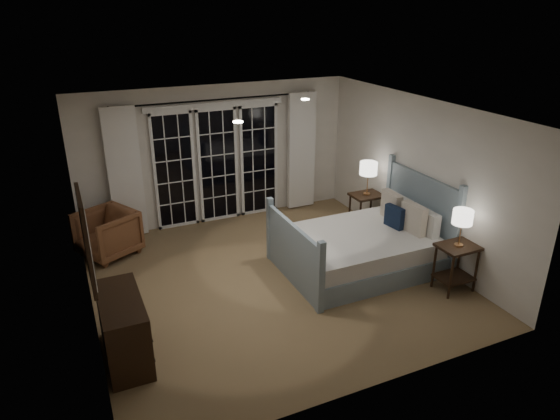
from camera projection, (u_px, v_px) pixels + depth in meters
name	position (u px, v px, depth m)	size (l,w,h in m)	color
floor	(272.00, 279.00, 7.40)	(5.00, 5.00, 0.00)	olive
ceiling	(271.00, 111.00, 6.44)	(5.00, 5.00, 0.00)	white
wall_left	(80.00, 232.00, 5.97)	(0.02, 5.00, 2.50)	beige
wall_right	(417.00, 177.00, 7.87)	(0.02, 5.00, 2.50)	beige
wall_back	(217.00, 154.00, 9.02)	(5.00, 0.02, 2.50)	beige
wall_front	(374.00, 287.00, 4.82)	(5.00, 0.02, 2.50)	beige
french_doors	(218.00, 164.00, 9.05)	(2.50, 0.04, 2.20)	black
curtain_rod	(216.00, 100.00, 8.56)	(0.03, 0.03, 3.50)	black
curtain_left	(125.00, 174.00, 8.33)	(0.55, 0.10, 2.25)	white
curtain_right	(301.00, 151.00, 9.59)	(0.55, 0.10, 2.25)	white
downlight_a	(305.00, 99.00, 7.25)	(0.12, 0.12, 0.01)	white
downlight_b	(238.00, 122.00, 5.88)	(0.12, 0.12, 0.01)	white
bed	(362.00, 247.00, 7.63)	(2.30, 1.65, 1.34)	gray
nightstand_left	(456.00, 260.00, 6.97)	(0.53, 0.43, 0.69)	black
nightstand_right	(366.00, 207.00, 8.81)	(0.53, 0.43, 0.69)	black
lamp_left	(463.00, 218.00, 6.71)	(0.27, 0.27, 0.53)	#BA7F4A
lamp_right	(369.00, 169.00, 8.54)	(0.30, 0.30, 0.59)	#BA7F4A
armchair	(107.00, 233.00, 7.97)	(0.81, 0.83, 0.75)	brown
dresser	(124.00, 329.00, 5.63)	(0.47, 1.10, 0.78)	black
mirror	(86.00, 240.00, 5.09)	(0.05, 0.85, 1.00)	black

